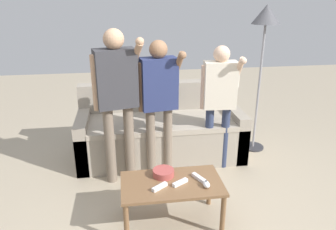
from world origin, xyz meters
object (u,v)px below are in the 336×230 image
object	(u,v)px
couch	(160,131)
game_remote_nunchuk	(206,184)
player_center	(159,94)
game_remote_wand_near	(160,187)
game_remote_wand_spare	(180,183)
floor_lamp	(265,27)
player_right	(219,94)
player_left	(117,90)
game_remote_wand_far	(199,178)
snack_bowl	(163,173)
coffee_table	(172,188)

from	to	relation	value
couch	game_remote_nunchuk	size ratio (longest dim) A/B	22.55
game_remote_nunchuk	player_center	distance (m)	1.12
game_remote_wand_near	game_remote_wand_spare	size ratio (longest dim) A/B	0.98
game_remote_nunchuk	floor_lamp	size ratio (longest dim) A/B	0.05
couch	game_remote_wand_spare	world-z (taller)	couch
game_remote_nunchuk	player_right	size ratio (longest dim) A/B	0.06
player_left	player_right	size ratio (longest dim) A/B	1.14
player_right	game_remote_wand_far	distance (m)	1.09
couch	snack_bowl	distance (m)	1.22
coffee_table	player_right	xyz separation A→B (m)	(0.67, 0.91, 0.54)
player_left	game_remote_wand_spare	world-z (taller)	player_left
snack_bowl	player_right	xyz separation A→B (m)	(0.72, 0.79, 0.45)
game_remote_wand_near	game_remote_nunchuk	bearing A→B (deg)	-4.76
couch	floor_lamp	size ratio (longest dim) A/B	1.10
floor_lamp	couch	bearing A→B (deg)	179.78
snack_bowl	player_right	world-z (taller)	player_right
couch	player_left	bearing A→B (deg)	-133.31
player_left	player_center	distance (m)	0.44
floor_lamp	game_remote_wand_far	size ratio (longest dim) A/B	11.23
game_remote_wand_near	coffee_table	bearing A→B (deg)	33.62
snack_bowl	game_remote_wand_far	bearing A→B (deg)	-19.36
coffee_table	snack_bowl	xyz separation A→B (m)	(-0.06, 0.12, 0.09)
coffee_table	player_left	size ratio (longest dim) A/B	0.53
coffee_table	floor_lamp	bearing A→B (deg)	45.32
couch	game_remote_nunchuk	bearing A→B (deg)	-81.50
game_remote_nunchuk	player_left	distance (m)	1.29
game_remote_wand_far	couch	bearing A→B (deg)	97.78
player_left	player_center	size ratio (longest dim) A/B	1.08
game_remote_wand_spare	coffee_table	bearing A→B (deg)	152.78
couch	player_right	world-z (taller)	player_right
game_remote_nunchuk	floor_lamp	xyz separation A→B (m)	(1.03, 1.42, 1.13)
player_right	couch	bearing A→B (deg)	145.50
player_center	couch	bearing A→B (deg)	81.95
coffee_table	couch	bearing A→B (deg)	87.27
game_remote_wand_near	player_right	bearing A→B (deg)	51.50
game_remote_wand_far	player_right	bearing A→B (deg)	64.48
game_remote_nunchuk	game_remote_wand_far	bearing A→B (deg)	106.09
couch	coffee_table	distance (m)	1.32
player_center	coffee_table	bearing A→B (deg)	-89.79
game_remote_nunchuk	player_center	size ratio (longest dim) A/B	0.06
floor_lamp	game_remote_nunchuk	bearing A→B (deg)	-125.76
coffee_table	game_remote_wand_near	bearing A→B (deg)	-146.38
floor_lamp	game_remote_wand_far	distance (m)	2.03
game_remote_nunchuk	game_remote_wand_spare	size ratio (longest dim) A/B	0.60
floor_lamp	player_right	world-z (taller)	floor_lamp
coffee_table	player_right	size ratio (longest dim) A/B	0.61
game_remote_nunchuk	player_right	xyz separation A→B (m)	(0.39, 1.01, 0.46)
game_remote_wand_near	couch	bearing A→B (deg)	82.83
couch	floor_lamp	world-z (taller)	floor_lamp
floor_lamp	game_remote_wand_spare	world-z (taller)	floor_lamp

